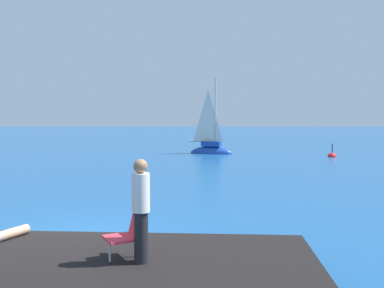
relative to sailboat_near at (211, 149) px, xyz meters
name	(u,v)px	position (x,y,z in m)	size (l,w,h in m)	color
ground_plane	(72,238)	(-3.97, -20.35, -0.32)	(160.00, 160.00, 0.00)	navy
shore_ledge	(57,279)	(-3.34, -23.36, -0.05)	(8.24, 3.40, 0.53)	black
boulder_seaward	(137,250)	(-2.38, -21.17, -0.32)	(0.83, 0.67, 0.46)	black
boulder_inland	(127,260)	(-2.50, -21.78, -0.32)	(0.72, 0.58, 0.40)	black
sailboat_near	(211,149)	(0.00, 0.00, 0.00)	(3.23, 1.92, 5.83)	#193D99
person_standing	(141,208)	(-2.01, -23.36, 1.08)	(0.28, 0.28, 1.62)	black
beach_chair	(129,231)	(-2.22, -23.18, 0.65)	(0.75, 0.71, 0.80)	#E03342
marker_buoy	(332,157)	(7.82, -2.25, -0.31)	(0.56, 0.56, 1.13)	red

